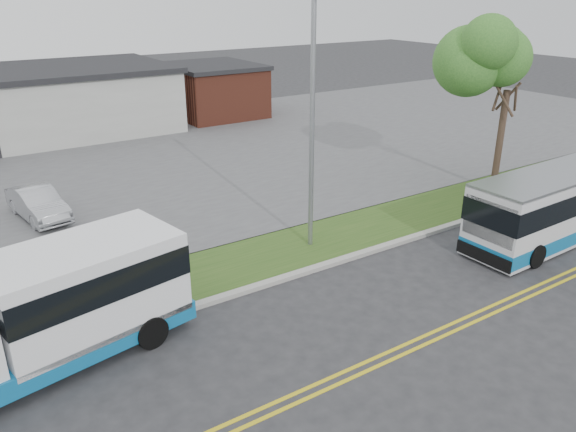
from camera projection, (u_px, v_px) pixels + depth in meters
ground at (284, 300)px, 17.72m from camera, size 140.00×140.00×0.00m
lane_line_north at (364, 363)px, 14.74m from camera, size 70.00×0.12×0.01m
lane_line_south at (371, 369)px, 14.51m from camera, size 70.00×0.12×0.01m
curb at (266, 284)px, 18.54m from camera, size 80.00×0.30×0.15m
verge at (240, 264)px, 19.95m from camera, size 80.00×3.30×0.10m
parking_lot at (116, 166)px, 30.85m from camera, size 80.00×25.00×0.10m
brick_wing at (213, 90)px, 42.44m from camera, size 6.30×7.30×3.90m
tree_east at (512, 59)px, 24.83m from camera, size 5.20×5.20×8.33m
streetlight_near at (313, 110)px, 19.38m from camera, size 0.35×1.53×9.50m
shuttle_bus at (59, 304)px, 14.41m from camera, size 8.18×3.92×3.02m
transit_bus at (568, 201)px, 21.96m from camera, size 10.05×2.60×2.78m
pedestrian at (150, 249)px, 19.01m from camera, size 0.63×0.42×1.70m
parked_car_a at (38, 203)px, 23.53m from camera, size 2.03×4.20×1.33m
grocery_bag_left at (146, 272)px, 18.93m from camera, size 0.32×0.32×0.32m
grocery_bag_right at (157, 262)px, 19.62m from camera, size 0.32×0.32×0.32m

